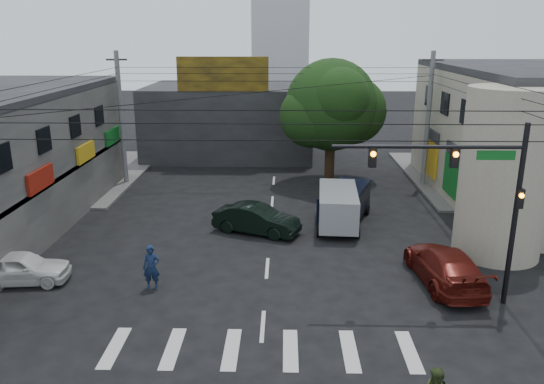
{
  "coord_description": "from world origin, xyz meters",
  "views": [
    {
      "loc": [
        0.74,
        -20.13,
        10.27
      ],
      "look_at": [
        0.17,
        4.0,
        3.04
      ],
      "focal_mm": 35.0,
      "sensor_mm": 36.0,
      "label": 1
    }
  ],
  "objects_px": {
    "street_tree": "(331,105)",
    "traffic_officer": "(151,268)",
    "utility_pole_far_left": "(121,119)",
    "dark_sedan": "(257,219)",
    "utility_pole_far_right": "(428,120)",
    "maroon_sedan": "(445,266)",
    "silver_minivan": "(338,209)",
    "traffic_gantry": "(474,186)",
    "white_compact": "(20,268)",
    "navy_van": "(345,205)"
  },
  "relations": [
    {
      "from": "dark_sedan",
      "to": "navy_van",
      "type": "distance_m",
      "value": 5.23
    },
    {
      "from": "street_tree",
      "to": "traffic_officer",
      "type": "distance_m",
      "value": 19.74
    },
    {
      "from": "utility_pole_far_left",
      "to": "dark_sedan",
      "type": "height_order",
      "value": "utility_pole_far_left"
    },
    {
      "from": "utility_pole_far_right",
      "to": "navy_van",
      "type": "relative_size",
      "value": 1.75
    },
    {
      "from": "utility_pole_far_right",
      "to": "silver_minivan",
      "type": "height_order",
      "value": "utility_pole_far_right"
    },
    {
      "from": "utility_pole_far_left",
      "to": "navy_van",
      "type": "xyz_separation_m",
      "value": [
        14.69,
        -7.69,
        -3.62
      ]
    },
    {
      "from": "street_tree",
      "to": "traffic_officer",
      "type": "relative_size",
      "value": 4.52
    },
    {
      "from": "utility_pole_far_right",
      "to": "white_compact",
      "type": "height_order",
      "value": "utility_pole_far_right"
    },
    {
      "from": "traffic_gantry",
      "to": "maroon_sedan",
      "type": "relative_size",
      "value": 1.28
    },
    {
      "from": "white_compact",
      "to": "traffic_officer",
      "type": "relative_size",
      "value": 2.21
    },
    {
      "from": "utility_pole_far_left",
      "to": "silver_minivan",
      "type": "distance_m",
      "value": 16.9
    },
    {
      "from": "traffic_gantry",
      "to": "traffic_officer",
      "type": "distance_m",
      "value": 13.17
    },
    {
      "from": "utility_pole_far_left",
      "to": "utility_pole_far_right",
      "type": "bearing_deg",
      "value": 0.0
    },
    {
      "from": "street_tree",
      "to": "utility_pole_far_right",
      "type": "bearing_deg",
      "value": -8.75
    },
    {
      "from": "white_compact",
      "to": "traffic_officer",
      "type": "bearing_deg",
      "value": -99.62
    },
    {
      "from": "traffic_gantry",
      "to": "dark_sedan",
      "type": "relative_size",
      "value": 1.47
    },
    {
      "from": "dark_sedan",
      "to": "white_compact",
      "type": "relative_size",
      "value": 1.16
    },
    {
      "from": "utility_pole_far_right",
      "to": "white_compact",
      "type": "bearing_deg",
      "value": -143.23
    },
    {
      "from": "silver_minivan",
      "to": "traffic_officer",
      "type": "distance_m",
      "value": 11.41
    },
    {
      "from": "silver_minivan",
      "to": "street_tree",
      "type": "bearing_deg",
      "value": 1.9
    },
    {
      "from": "white_compact",
      "to": "silver_minivan",
      "type": "xyz_separation_m",
      "value": [
        14.2,
        7.25,
        0.34
      ]
    },
    {
      "from": "navy_van",
      "to": "dark_sedan",
      "type": "bearing_deg",
      "value": 130.54
    },
    {
      "from": "utility_pole_far_left",
      "to": "traffic_officer",
      "type": "bearing_deg",
      "value": -70.33
    },
    {
      "from": "maroon_sedan",
      "to": "dark_sedan",
      "type": "bearing_deg",
      "value": -40.06
    },
    {
      "from": "traffic_officer",
      "to": "street_tree",
      "type": "bearing_deg",
      "value": 59.39
    },
    {
      "from": "utility_pole_far_left",
      "to": "dark_sedan",
      "type": "relative_size",
      "value": 1.87
    },
    {
      "from": "maroon_sedan",
      "to": "white_compact",
      "type": "bearing_deg",
      "value": -3.98
    },
    {
      "from": "street_tree",
      "to": "utility_pole_far_left",
      "type": "relative_size",
      "value": 0.95
    },
    {
      "from": "dark_sedan",
      "to": "white_compact",
      "type": "distance_m",
      "value": 11.59
    },
    {
      "from": "traffic_gantry",
      "to": "maroon_sedan",
      "type": "bearing_deg",
      "value": 97.07
    },
    {
      "from": "street_tree",
      "to": "dark_sedan",
      "type": "bearing_deg",
      "value": -114.15
    },
    {
      "from": "traffic_gantry",
      "to": "white_compact",
      "type": "height_order",
      "value": "traffic_gantry"
    },
    {
      "from": "traffic_gantry",
      "to": "navy_van",
      "type": "bearing_deg",
      "value": 111.33
    },
    {
      "from": "traffic_gantry",
      "to": "utility_pole_far_right",
      "type": "height_order",
      "value": "utility_pole_far_right"
    },
    {
      "from": "traffic_gantry",
      "to": "navy_van",
      "type": "height_order",
      "value": "traffic_gantry"
    },
    {
      "from": "utility_pole_far_left",
      "to": "white_compact",
      "type": "height_order",
      "value": "utility_pole_far_left"
    },
    {
      "from": "utility_pole_far_left",
      "to": "white_compact",
      "type": "distance_m",
      "value": 16.17
    },
    {
      "from": "navy_van",
      "to": "traffic_gantry",
      "type": "bearing_deg",
      "value": -138.5
    },
    {
      "from": "maroon_sedan",
      "to": "silver_minivan",
      "type": "relative_size",
      "value": 1.13
    },
    {
      "from": "maroon_sedan",
      "to": "silver_minivan",
      "type": "distance_m",
      "value": 7.87
    },
    {
      "from": "street_tree",
      "to": "dark_sedan",
      "type": "relative_size",
      "value": 1.77
    },
    {
      "from": "traffic_officer",
      "to": "dark_sedan",
      "type": "bearing_deg",
      "value": 55.09
    },
    {
      "from": "utility_pole_far_left",
      "to": "maroon_sedan",
      "type": "xyz_separation_m",
      "value": [
        18.11,
        -15.27,
        -3.81
      ]
    },
    {
      "from": "utility_pole_far_right",
      "to": "white_compact",
      "type": "distance_m",
      "value": 26.51
    },
    {
      "from": "maroon_sedan",
      "to": "silver_minivan",
      "type": "bearing_deg",
      "value": -65.54
    },
    {
      "from": "traffic_gantry",
      "to": "maroon_sedan",
      "type": "xyz_separation_m",
      "value": [
        -0.21,
        1.73,
        -4.04
      ]
    },
    {
      "from": "navy_van",
      "to": "utility_pole_far_right",
      "type": "bearing_deg",
      "value": -19.23
    },
    {
      "from": "utility_pole_far_right",
      "to": "maroon_sedan",
      "type": "relative_size",
      "value": 1.64
    },
    {
      "from": "street_tree",
      "to": "silver_minivan",
      "type": "distance_m",
      "value": 10.44
    },
    {
      "from": "utility_pole_far_left",
      "to": "traffic_officer",
      "type": "xyz_separation_m",
      "value": [
        5.76,
        -16.12,
        -3.64
      ]
    }
  ]
}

